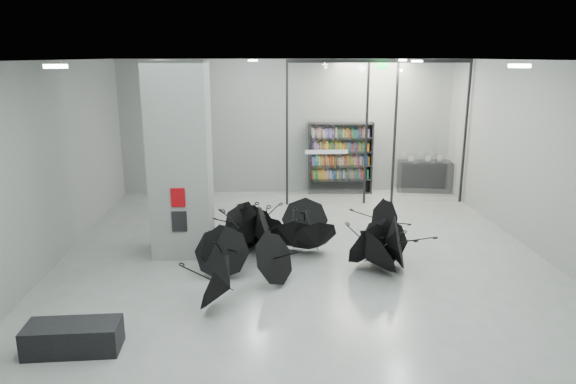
{
  "coord_description": "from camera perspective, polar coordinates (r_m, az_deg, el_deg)",
  "views": [
    {
      "loc": [
        -0.88,
        -8.77,
        4.07
      ],
      "look_at": [
        -0.3,
        1.5,
        1.4
      ],
      "focal_mm": 32.67,
      "sensor_mm": 36.0,
      "label": 1
    }
  ],
  "objects": [
    {
      "name": "room",
      "position": [
        8.9,
        2.49,
        6.61
      ],
      "size": [
        14.0,
        14.02,
        4.01
      ],
      "color": "gray",
      "rests_on": "ground"
    },
    {
      "name": "column",
      "position": [
        11.09,
        -11.6,
        3.49
      ],
      "size": [
        1.2,
        1.2,
        4.0
      ],
      "primitive_type": "cube",
      "color": "slate",
      "rests_on": "ground"
    },
    {
      "name": "fire_cabinet",
      "position": [
        10.63,
        -11.88,
        -0.59
      ],
      "size": [
        0.28,
        0.04,
        0.38
      ],
      "primitive_type": "cube",
      "color": "#A50A07",
      "rests_on": "column"
    },
    {
      "name": "info_panel",
      "position": [
        10.77,
        -11.75,
        -3.16
      ],
      "size": [
        0.3,
        0.03,
        0.42
      ],
      "primitive_type": "cube",
      "color": "black",
      "rests_on": "column"
    },
    {
      "name": "exit_sign",
      "position": [
        14.45,
        10.16,
        13.34
      ],
      "size": [
        0.3,
        0.06,
        0.15
      ],
      "primitive_type": "cube",
      "color": "#0CE533",
      "rests_on": "room"
    },
    {
      "name": "glass_partition",
      "position": [
        14.76,
        9.67,
        7.0
      ],
      "size": [
        5.06,
        0.08,
        4.0
      ],
      "color": "silver",
      "rests_on": "ground"
    },
    {
      "name": "bench",
      "position": [
        8.28,
        -22.34,
        -14.43
      ],
      "size": [
        1.32,
        0.6,
        0.42
      ],
      "primitive_type": "cube",
      "rotation": [
        0.0,
        0.0,
        0.03
      ],
      "color": "black",
      "rests_on": "ground"
    },
    {
      "name": "bookshelf",
      "position": [
        16.0,
        5.73,
        3.68
      ],
      "size": [
        1.97,
        0.52,
        2.14
      ],
      "primitive_type": null,
      "rotation": [
        0.0,
        0.0,
        -0.07
      ],
      "color": "black",
      "rests_on": "ground"
    },
    {
      "name": "shop_counter",
      "position": [
        16.75,
        14.53,
        1.71
      ],
      "size": [
        1.68,
        0.88,
        0.96
      ],
      "primitive_type": "cube",
      "rotation": [
        0.0,
        0.0,
        -0.16
      ],
      "color": "black",
      "rests_on": "ground"
    },
    {
      "name": "umbrella_cluster",
      "position": [
        10.89,
        1.03,
        -5.6
      ],
      "size": [
        4.76,
        4.78,
        1.29
      ],
      "color": "black",
      "rests_on": "ground"
    }
  ]
}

